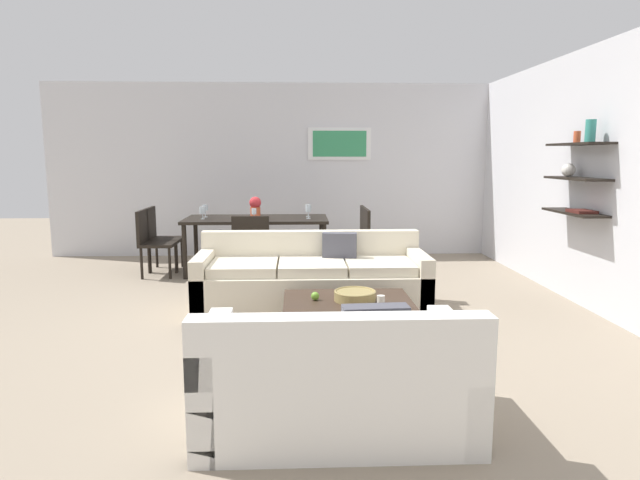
# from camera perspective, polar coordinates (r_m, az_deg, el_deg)

# --- Properties ---
(ground_plane) EXTENTS (18.00, 18.00, 0.00)m
(ground_plane) POSITION_cam_1_polar(r_m,az_deg,el_deg) (5.39, -2.21, -8.24)
(ground_plane) COLOR gray
(back_wall_unit) EXTENTS (8.40, 0.09, 2.70)m
(back_wall_unit) POSITION_cam_1_polar(r_m,az_deg,el_deg) (8.70, -0.34, 7.31)
(back_wall_unit) COLOR silver
(back_wall_unit) RESTS_ON ground
(right_wall_shelf_unit) EXTENTS (0.34, 8.20, 2.70)m
(right_wall_shelf_unit) POSITION_cam_1_polar(r_m,az_deg,el_deg) (6.51, 25.55, 5.93)
(right_wall_shelf_unit) COLOR silver
(right_wall_shelf_unit) RESTS_ON ground
(sofa_beige) EXTENTS (2.34, 0.90, 0.78)m
(sofa_beige) POSITION_cam_1_polar(r_m,az_deg,el_deg) (5.64, -0.85, -4.39)
(sofa_beige) COLOR beige
(sofa_beige) RESTS_ON ground
(loveseat_white) EXTENTS (1.56, 0.90, 0.78)m
(loveseat_white) POSITION_cam_1_polar(r_m,az_deg,el_deg) (3.26, 1.72, -14.48)
(loveseat_white) COLOR white
(loveseat_white) RESTS_ON ground
(coffee_table) EXTENTS (1.08, 0.97, 0.38)m
(coffee_table) POSITION_cam_1_polar(r_m,az_deg,el_deg) (4.58, 3.00, -8.89)
(coffee_table) COLOR #38281E
(coffee_table) RESTS_ON ground
(decorative_bowl) EXTENTS (0.35, 0.35, 0.09)m
(decorative_bowl) POSITION_cam_1_polar(r_m,az_deg,el_deg) (4.59, 3.69, -5.79)
(decorative_bowl) COLOR #99844C
(decorative_bowl) RESTS_ON coffee_table
(candle_jar) EXTENTS (0.06, 0.06, 0.08)m
(candle_jar) POSITION_cam_1_polar(r_m,az_deg,el_deg) (4.47, 6.40, -6.30)
(candle_jar) COLOR silver
(candle_jar) RESTS_ON coffee_table
(apple_on_coffee_table) EXTENTS (0.07, 0.07, 0.07)m
(apple_on_coffee_table) POSITION_cam_1_polar(r_m,az_deg,el_deg) (4.59, -0.52, -5.89)
(apple_on_coffee_table) COLOR #669E2D
(apple_on_coffee_table) RESTS_ON coffee_table
(dining_table) EXTENTS (1.92, 0.91, 0.75)m
(dining_table) POSITION_cam_1_polar(r_m,az_deg,el_deg) (7.44, -6.67, 1.80)
(dining_table) COLOR black
(dining_table) RESTS_ON ground
(dining_chair_right_far) EXTENTS (0.44, 0.44, 0.88)m
(dining_chair_right_far) POSITION_cam_1_polar(r_m,az_deg,el_deg) (7.68, 3.68, 0.74)
(dining_chair_right_far) COLOR black
(dining_chair_right_far) RESTS_ON ground
(dining_chair_right_near) EXTENTS (0.44, 0.44, 0.88)m
(dining_chair_right_near) POSITION_cam_1_polar(r_m,az_deg,el_deg) (7.28, 4.02, 0.28)
(dining_chair_right_near) COLOR black
(dining_chair_right_near) RESTS_ON ground
(dining_chair_foot) EXTENTS (0.44, 0.44, 0.88)m
(dining_chair_foot) POSITION_cam_1_polar(r_m,az_deg,el_deg) (6.61, -7.18, -0.63)
(dining_chair_foot) COLOR black
(dining_chair_foot) RESTS_ON ground
(dining_chair_left_near) EXTENTS (0.44, 0.44, 0.88)m
(dining_chair_left_near) POSITION_cam_1_polar(r_m,az_deg,el_deg) (7.49, -17.24, 0.14)
(dining_chair_left_near) COLOR black
(dining_chair_left_near) RESTS_ON ground
(dining_chair_left_far) EXTENTS (0.44, 0.44, 0.88)m
(dining_chair_left_far) POSITION_cam_1_polar(r_m,az_deg,el_deg) (7.88, -16.49, 0.59)
(dining_chair_left_far) COLOR black
(dining_chair_left_far) RESTS_ON ground
(wine_glass_left_near) EXTENTS (0.08, 0.08, 0.16)m
(wine_glass_left_near) POSITION_cam_1_polar(r_m,az_deg,el_deg) (7.39, -12.21, 3.04)
(wine_glass_left_near) COLOR silver
(wine_glass_left_near) RESTS_ON dining_table
(wine_glass_left_far) EXTENTS (0.07, 0.07, 0.17)m
(wine_glass_left_far) POSITION_cam_1_polar(r_m,az_deg,el_deg) (7.61, -11.93, 3.28)
(wine_glass_left_far) COLOR silver
(wine_glass_left_far) RESTS_ON dining_table
(wine_glass_right_far) EXTENTS (0.07, 0.07, 0.17)m
(wine_glass_right_far) POSITION_cam_1_polar(r_m,az_deg,el_deg) (7.51, -1.26, 3.39)
(wine_glass_right_far) COLOR silver
(wine_glass_right_far) RESTS_ON dining_table
(wine_glass_right_near) EXTENTS (0.07, 0.07, 0.19)m
(wine_glass_right_near) POSITION_cam_1_polar(r_m,az_deg,el_deg) (7.28, -1.22, 3.31)
(wine_glass_right_near) COLOR silver
(wine_glass_right_near) RESTS_ON dining_table
(wine_glass_foot) EXTENTS (0.06, 0.06, 0.17)m
(wine_glass_foot) POSITION_cam_1_polar(r_m,az_deg,el_deg) (7.02, -6.93, 2.93)
(wine_glass_foot) COLOR silver
(wine_glass_foot) RESTS_ON dining_table
(centerpiece_vase) EXTENTS (0.16, 0.16, 0.29)m
(centerpiece_vase) POSITION_cam_1_polar(r_m,az_deg,el_deg) (7.43, -6.79, 3.50)
(centerpiece_vase) COLOR #D85933
(centerpiece_vase) RESTS_ON dining_table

